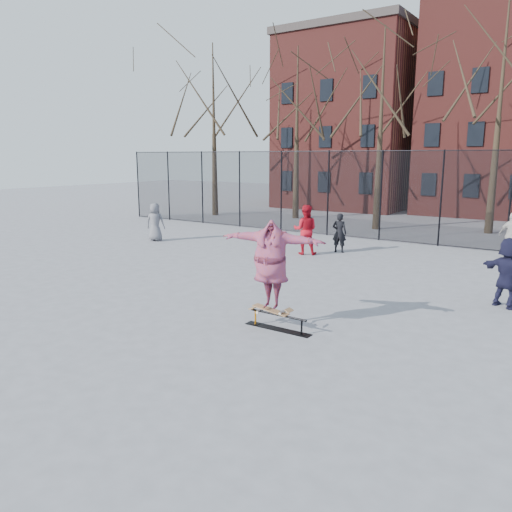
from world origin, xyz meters
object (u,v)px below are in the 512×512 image
Objects in this scene: bystander_white at (512,235)px; bystander_black at (339,233)px; bystander_navy at (508,273)px; skate_rail at (278,323)px; skater at (271,265)px; bystander_red at (305,230)px; skateboard at (271,310)px; bystander_grey at (155,222)px.

bystander_black is at bearing 47.43° from bystander_white.
bystander_navy reaches higher than bystander_white.
skate_rail is 1.30m from skater.
bystander_red is at bearing 5.42° from bystander_navy.
skater is 9.36m from bystander_black.
skateboard is 0.54× the size of bystander_grey.
bystander_white reaches higher than skate_rail.
skater is at bearing 77.74° from bystander_navy.
bystander_grey is at bearing 147.56° from skate_rail.
skate_rail is 0.84× the size of bystander_red.
bystander_black is at bearing 169.75° from bystander_grey.
skate_rail is at bearing 79.08° from bystander_navy.
bystander_red is (-3.49, 7.86, 0.55)m from skateboard.
bystander_grey is 0.96× the size of bystander_navy.
bystander_red is 1.08× the size of bystander_navy.
bystander_navy is (14.54, -2.15, 0.04)m from bystander_grey.
skateboard is 0.52× the size of bystander_navy.
bystander_red is 1.11× the size of bystander_white.
bystander_grey is 0.89× the size of bystander_red.
bystander_red is (7.03, 1.05, 0.11)m from bystander_grey.
bystander_red is 7.60m from bystander_white.
skate_rail is 9.41m from bystander_black.
bystander_red reaches higher than skateboard.
bystander_red is at bearing 163.05° from bystander_grey.
bystander_navy is (4.02, 4.66, 0.48)m from skateboard.
skate_rail is 12.71m from bystander_grey.
skateboard is 0.59× the size of bystander_black.
bystander_red is at bearing 113.94° from skateboard.
bystander_navy reaches higher than bystander_grey.
skater is 1.40× the size of bystander_grey.
bystander_white is (3.19, 11.48, -0.57)m from skater.
bystander_black is 1.45m from bystander_red.
bystander_red reaches higher than bystander_grey.
bystander_navy reaches higher than skateboard.
bystander_navy is (6.60, -4.31, 0.11)m from bystander_black.
bystander_white is (13.72, 4.67, 0.01)m from bystander_grey.
skater reaches higher than bystander_grey.
skater is (-0.19, 0.00, 1.29)m from skate_rail.
bystander_black is at bearing -153.31° from bystander_red.
bystander_white is at bearing -166.00° from bystander_black.
bystander_red is at bearing 40.99° from bystander_black.
bystander_grey is 1.09× the size of bystander_black.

